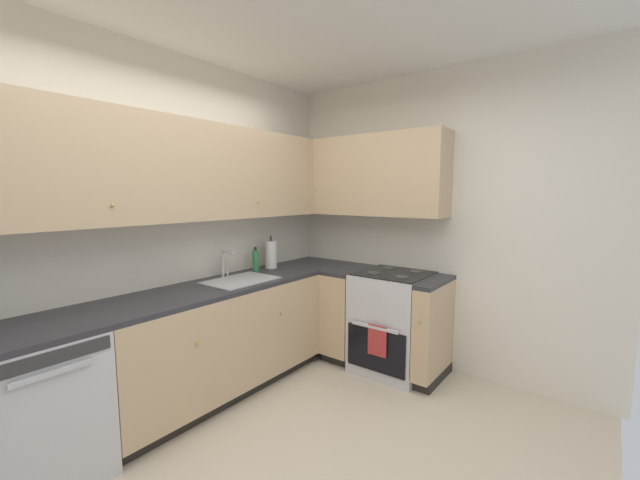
# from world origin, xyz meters

# --- Properties ---
(wall_back) EXTENTS (3.94, 0.05, 2.67)m
(wall_back) POSITION_xyz_m (0.00, 1.47, 1.33)
(wall_back) COLOR silver
(wall_back) RESTS_ON ground_plane
(wall_right) EXTENTS (0.05, 2.98, 2.67)m
(wall_right) POSITION_xyz_m (1.95, 0.00, 1.33)
(wall_right) COLOR silver
(wall_right) RESTS_ON ground_plane
(dishwasher) EXTENTS (0.60, 0.63, 0.85)m
(dishwasher) POSITION_xyz_m (-0.82, 1.14, 0.43)
(dishwasher) COLOR silver
(dishwasher) RESTS_ON ground_plane
(lower_cabinets_back) EXTENTS (1.84, 0.62, 0.85)m
(lower_cabinets_back) POSITION_xyz_m (0.40, 1.14, 0.43)
(lower_cabinets_back) COLOR tan
(lower_cabinets_back) RESTS_ON ground_plane
(countertop_back) EXTENTS (3.04, 0.60, 0.03)m
(countertop_back) POSITION_xyz_m (0.40, 1.14, 0.87)
(countertop_back) COLOR #2D2D33
(countertop_back) RESTS_ON lower_cabinets_back
(lower_cabinets_right) EXTENTS (0.62, 1.07, 0.85)m
(lower_cabinets_right) POSITION_xyz_m (1.63, 0.41, 0.43)
(lower_cabinets_right) COLOR tan
(lower_cabinets_right) RESTS_ON ground_plane
(countertop_right) EXTENTS (0.60, 1.07, 0.03)m
(countertop_right) POSITION_xyz_m (1.62, 0.41, 0.87)
(countertop_right) COLOR #2D2D33
(countertop_right) RESTS_ON lower_cabinets_right
(oven_range) EXTENTS (0.68, 0.62, 1.04)m
(oven_range) POSITION_xyz_m (1.64, 0.22, 0.45)
(oven_range) COLOR silver
(oven_range) RESTS_ON ground_plane
(upper_cabinets_back) EXTENTS (2.72, 0.34, 0.74)m
(upper_cabinets_back) POSITION_xyz_m (0.24, 1.28, 1.76)
(upper_cabinets_back) COLOR tan
(upper_cabinets_right) EXTENTS (0.32, 1.61, 0.74)m
(upper_cabinets_right) POSITION_xyz_m (1.76, 0.64, 1.76)
(upper_cabinets_right) COLOR tan
(sink) EXTENTS (0.57, 0.40, 0.10)m
(sink) POSITION_xyz_m (0.63, 1.11, 0.85)
(sink) COLOR #B7B7BC
(sink) RESTS_ON countertop_back
(faucet) EXTENTS (0.07, 0.16, 0.23)m
(faucet) POSITION_xyz_m (0.63, 1.32, 1.02)
(faucet) COLOR silver
(faucet) RESTS_ON countertop_back
(soap_bottle) EXTENTS (0.06, 0.06, 0.22)m
(soap_bottle) POSITION_xyz_m (0.99, 1.32, 0.99)
(soap_bottle) COLOR #338C4C
(soap_bottle) RESTS_ON countertop_back
(paper_towel_roll) EXTENTS (0.11, 0.11, 0.32)m
(paper_towel_roll) POSITION_xyz_m (1.17, 1.30, 1.02)
(paper_towel_roll) COLOR white
(paper_towel_roll) RESTS_ON countertop_back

